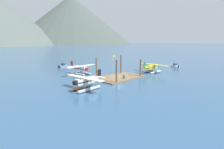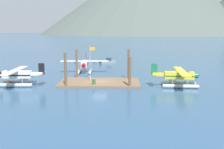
# 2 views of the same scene
# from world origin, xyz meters

# --- Properties ---
(ground_plane) EXTENTS (1200.00, 1200.00, 0.00)m
(ground_plane) POSITION_xyz_m (0.00, 0.00, 0.00)
(ground_plane) COLOR #2D5175
(dock_platform) EXTENTS (14.16, 8.34, 0.30)m
(dock_platform) POSITION_xyz_m (0.00, 0.00, 0.15)
(dock_platform) COLOR brown
(dock_platform) RESTS_ON ground
(piling_near_left) EXTENTS (0.43, 0.43, 5.75)m
(piling_near_left) POSITION_xyz_m (-5.30, -3.82, 2.88)
(piling_near_left) COLOR brown
(piling_near_left) RESTS_ON ground
(piling_near_right) EXTENTS (0.46, 0.46, 5.08)m
(piling_near_right) POSITION_xyz_m (5.22, -3.61, 2.54)
(piling_near_right) COLOR brown
(piling_near_right) RESTS_ON ground
(piling_far_left) EXTENTS (0.39, 0.39, 5.65)m
(piling_far_left) POSITION_xyz_m (-4.72, 3.96, 2.82)
(piling_far_left) COLOR brown
(piling_far_left) RESTS_ON ground
(piling_far_right) EXTENTS (0.44, 0.44, 5.82)m
(piling_far_right) POSITION_xyz_m (5.22, 3.64, 2.91)
(piling_far_right) COLOR brown
(piling_far_right) RESTS_ON ground
(flagpole) EXTENTS (0.95, 0.10, 6.24)m
(flagpole) POSITION_xyz_m (-1.62, 0.62, 4.17)
(flagpole) COLOR silver
(flagpole) RESTS_ON dock_platform
(fuel_drum) EXTENTS (0.62, 0.62, 0.88)m
(fuel_drum) POSITION_xyz_m (-0.80, -2.48, 0.74)
(fuel_drum) COLOR #33663D
(fuel_drum) RESTS_ON dock_platform
(mooring_buoy) EXTENTS (0.78, 0.78, 0.78)m
(mooring_buoy) POSITION_xyz_m (-15.57, -1.97, 0.39)
(mooring_buoy) COLOR orange
(mooring_buoy) RESTS_ON ground
(mountain_ridge_west_peak) EXTENTS (347.32, 347.32, 137.15)m
(mountain_ridge_west_peak) POSITION_xyz_m (274.46, 420.12, 68.57)
(mountain_ridge_west_peak) COLOR #424C47
(mountain_ridge_west_peak) RESTS_ON ground
(seaplane_white_bow_left) EXTENTS (10.46, 7.98, 3.84)m
(seaplane_white_bow_left) POSITION_xyz_m (-4.24, 11.73, 1.58)
(seaplane_white_bow_left) COLOR #B7BABF
(seaplane_white_bow_left) RESTS_ON ground
(seaplane_yellow_stbd_aft) EXTENTS (7.98, 10.46, 3.84)m
(seaplane_yellow_stbd_aft) POSITION_xyz_m (13.51, -2.58, 1.58)
(seaplane_yellow_stbd_aft) COLOR #B7BABF
(seaplane_yellow_stbd_aft) RESTS_ON ground
(seaplane_cream_port_aft) EXTENTS (7.98, 10.45, 3.84)m
(seaplane_cream_port_aft) POSITION_xyz_m (-13.85, -2.62, 1.58)
(seaplane_cream_port_aft) COLOR #B7BABF
(seaplane_cream_port_aft) RESTS_ON ground
(boat_grey_open_north) EXTENTS (4.67, 2.86, 1.50)m
(boat_grey_open_north) POSITION_xyz_m (0.17, 28.79, 0.49)
(boat_grey_open_north) COLOR gray
(boat_grey_open_north) RESTS_ON ground
(boat_white_open_se) EXTENTS (3.79, 4.22, 1.50)m
(boat_white_open_se) POSITION_xyz_m (29.48, -3.39, 0.49)
(boat_white_open_se) COLOR silver
(boat_white_open_se) RESTS_ON ground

